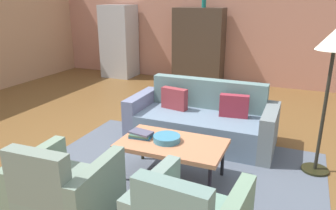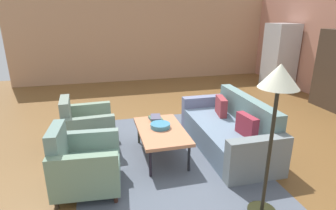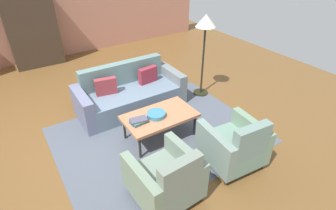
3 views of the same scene
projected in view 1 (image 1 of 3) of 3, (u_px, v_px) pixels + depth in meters
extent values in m
plane|color=brown|center=(156.00, 147.00, 4.63)|extent=(11.13, 11.13, 0.00)
cube|color=tan|center=(227.00, 25.00, 7.79)|extent=(9.27, 0.12, 2.80)
cube|color=#525A68|center=(174.00, 175.00, 3.88)|extent=(3.40, 2.60, 0.01)
cube|color=slate|center=(200.00, 128.00, 4.74)|extent=(1.74, 0.90, 0.42)
cube|color=slate|center=(208.00, 107.00, 4.98)|extent=(1.74, 0.18, 0.86)
cube|color=slate|center=(269.00, 132.00, 4.35)|extent=(0.18, 0.90, 0.62)
cube|color=slate|center=(142.00, 113.00, 5.06)|extent=(0.18, 0.90, 0.62)
cube|color=maroon|center=(234.00, 106.00, 4.54)|extent=(0.41, 0.17, 0.32)
cube|color=maroon|center=(174.00, 99.00, 4.88)|extent=(0.42, 0.19, 0.32)
cylinder|color=black|center=(142.00, 145.00, 4.22)|extent=(0.04, 0.04, 0.41)
cylinder|color=black|center=(223.00, 160.00, 3.83)|extent=(0.04, 0.04, 0.41)
cylinder|color=black|center=(120.00, 164.00, 3.73)|extent=(0.04, 0.04, 0.41)
cylinder|color=black|center=(210.00, 184.00, 3.34)|extent=(0.04, 0.04, 0.41)
cube|color=#BC7651|center=(172.00, 144.00, 3.71)|extent=(1.20, 0.70, 0.05)
cylinder|color=#362B1A|center=(63.00, 190.00, 3.50)|extent=(0.05, 0.05, 0.10)
cylinder|color=#382313|center=(119.00, 203.00, 3.27)|extent=(0.05, 0.05, 0.10)
cube|color=gray|center=(68.00, 198.00, 3.02)|extent=(0.60, 0.83, 0.30)
cube|color=gray|center=(40.00, 195.00, 2.65)|extent=(0.57, 0.17, 0.78)
cube|color=gray|center=(37.00, 179.00, 3.09)|extent=(0.16, 0.80, 0.56)
cube|color=gray|center=(99.00, 193.00, 2.87)|extent=(0.16, 0.80, 0.56)
cube|color=gray|center=(153.00, 206.00, 2.69)|extent=(0.19, 0.81, 0.56)
cylinder|color=teal|center=(167.00, 138.00, 3.71)|extent=(0.31, 0.31, 0.07)
cube|color=#295D8B|center=(141.00, 136.00, 3.83)|extent=(0.28, 0.21, 0.03)
cube|color=#436C55|center=(141.00, 134.00, 3.82)|extent=(0.26, 0.21, 0.02)
cube|color=#504E65|center=(141.00, 132.00, 3.82)|extent=(0.29, 0.20, 0.02)
cube|color=#403226|center=(199.00, 46.00, 7.86)|extent=(1.20, 0.50, 1.80)
cube|color=#352C22|center=(190.00, 44.00, 8.19)|extent=(0.56, 0.01, 1.51)
cube|color=#2F2A19|center=(213.00, 46.00, 7.97)|extent=(0.56, 0.01, 1.51)
cylinder|color=#146A5F|center=(204.00, 0.00, 7.48)|extent=(0.10, 0.10, 0.35)
cube|color=#B7BABF|center=(119.00, 41.00, 8.55)|extent=(0.80, 0.70, 1.85)
cylinder|color=#99999E|center=(128.00, 36.00, 8.83)|extent=(0.02, 0.02, 0.70)
cylinder|color=black|center=(315.00, 170.00, 3.98)|extent=(0.32, 0.32, 0.03)
cylinder|color=black|center=(324.00, 113.00, 3.75)|extent=(0.04, 0.04, 1.45)
cone|color=silver|center=(336.00, 39.00, 3.48)|extent=(0.40, 0.40, 0.24)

